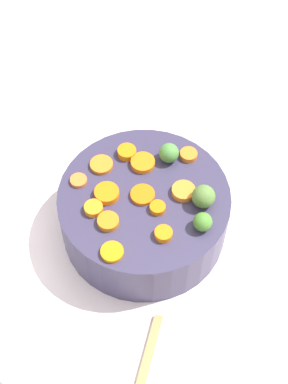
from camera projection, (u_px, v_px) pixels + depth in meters
tabletop at (154, 219)px, 0.98m from camera, size 2.40×2.40×0.02m
serving_bowl_carrots at (144, 213)px, 0.91m from camera, size 0.27×0.27×0.10m
carrot_slice_0 at (112, 252)px, 0.82m from camera, size 0.05×0.05×0.01m
carrot_slice_1 at (107, 193)px, 0.87m from camera, size 0.05×0.05×0.01m
carrot_slice_2 at (79, 180)px, 0.89m from camera, size 0.04×0.04×0.01m
carrot_slice_3 at (143, 195)px, 0.87m from camera, size 0.04×0.04×0.01m
carrot_slice_4 at (189, 155)px, 0.92m from camera, size 0.04×0.04×0.01m
carrot_slice_5 at (144, 162)px, 0.91m from camera, size 0.05×0.05×0.01m
carrot_slice_6 at (127, 152)px, 0.92m from camera, size 0.03×0.03×0.01m
carrot_slice_7 at (94, 209)px, 0.86m from camera, size 0.03×0.03×0.01m
carrot_slice_8 at (163, 234)px, 0.83m from camera, size 0.03×0.03×0.01m
carrot_slice_9 at (108, 221)px, 0.84m from camera, size 0.04×0.04×0.01m
carrot_slice_10 at (101, 165)px, 0.91m from camera, size 0.05×0.05×0.01m
carrot_slice_11 at (158, 208)px, 0.86m from camera, size 0.03×0.03×0.01m
carrot_slice_12 at (183, 191)px, 0.87m from camera, size 0.05×0.05×0.01m
brussels_sprout_0 at (169, 153)px, 0.90m from camera, size 0.03×0.03×0.03m
brussels_sprout_1 at (203, 222)px, 0.83m from camera, size 0.03×0.03×0.03m
brussels_sprout_2 at (203, 196)px, 0.85m from camera, size 0.04×0.04×0.04m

